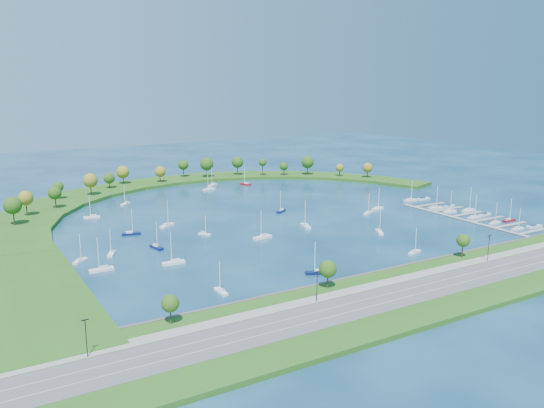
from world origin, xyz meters
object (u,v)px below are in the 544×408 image
moored_boat_6 (126,203)px  docked_boat_9 (449,206)px  moored_boat_19 (102,269)px  docked_boat_3 (509,220)px  moored_boat_9 (246,184)px  docked_boat_6 (449,211)px  moored_boat_5 (205,233)px  docked_boat_8 (435,207)px  moored_boat_0 (174,262)px  moored_boat_10 (263,236)px  moored_boat_17 (306,225)px  docked_boat_10 (410,200)px  docked_boat_7 (469,210)px  moored_boat_15 (213,184)px  docked_boat_2 (495,222)px  moored_boat_16 (368,212)px  moored_boat_11 (131,233)px  moored_boat_2 (92,216)px  moored_boat_4 (378,208)px  docked_boat_5 (485,214)px  moored_boat_18 (379,231)px  moored_boat_8 (414,251)px  moored_boat_7 (111,253)px  moored_boat_14 (209,189)px  docked_boat_11 (423,199)px  docked_boat_1 (534,226)px  moored_boat_13 (80,260)px  moored_boat_21 (156,246)px  harbor_tower (162,176)px  docked_boat_4 (474,217)px  moored_boat_20 (221,290)px  docked_boat_0 (518,228)px  dock_system (471,218)px  moored_boat_3 (317,272)px  moored_boat_12 (167,225)px

moored_boat_6 → docked_boat_9: moored_boat_6 is taller
moored_boat_19 → docked_boat_3: bearing=171.1°
moored_boat_9 → docked_boat_6: moored_boat_9 is taller
moored_boat_5 → docked_boat_9: moored_boat_5 is taller
docked_boat_8 → moored_boat_0: bearing=-164.2°
moored_boat_0 → moored_boat_10: bearing=-160.6°
moored_boat_17 → docked_boat_10: 88.14m
moored_boat_17 → docked_boat_7: bearing=-86.5°
moored_boat_15 → docked_boat_2: 181.68m
moored_boat_10 → docked_boat_2: moored_boat_10 is taller
moored_boat_16 → moored_boat_11: bearing=142.2°
moored_boat_2 → docked_boat_3: size_ratio=1.05×
moored_boat_4 → docked_boat_5: (39.04, -39.52, -0.29)m
moored_boat_18 → moored_boat_8: bearing=13.3°
moored_boat_5 → moored_boat_7: moored_boat_7 is taller
moored_boat_14 → moored_boat_18: moored_boat_14 is taller
moored_boat_19 → docked_boat_9: bearing=-177.7°
moored_boat_14 → docked_boat_10: moored_boat_14 is taller
docked_boat_3 → docked_boat_11: docked_boat_3 is taller
docked_boat_1 → docked_boat_3: docked_boat_3 is taller
docked_boat_3 → moored_boat_13: bearing=166.4°
moored_boat_8 → moored_boat_18: size_ratio=0.89×
moored_boat_21 → harbor_tower: bearing=147.6°
docked_boat_3 → docked_boat_4: (-10.51, 12.82, 0.03)m
moored_boat_8 → docked_boat_8: (68.98, 53.96, 0.06)m
harbor_tower → moored_boat_13: size_ratio=0.40×
moored_boat_2 → moored_boat_5: 69.64m
moored_boat_8 → docked_boat_2: 70.63m
moored_boat_17 → docked_boat_1: moored_boat_17 is taller
moored_boat_4 → docked_boat_8: (28.57, -14.89, 0.02)m
moored_boat_20 → docked_boat_2: (156.23, 14.09, -0.00)m
docked_boat_2 → docked_boat_7: docked_boat_7 is taller
moored_boat_2 → moored_boat_15: (91.54, 50.80, 0.01)m
moored_boat_19 → docked_boat_9: moored_boat_19 is taller
moored_boat_10 → docked_boat_2: 117.19m
moored_boat_19 → docked_boat_0: size_ratio=1.25×
dock_system → moored_boat_3: bearing=-166.1°
moored_boat_4 → docked_boat_11: bearing=-3.7°
docked_boat_5 → moored_boat_9: bearing=106.2°
moored_boat_4 → docked_boat_5: moored_boat_4 is taller
moored_boat_6 → docked_boat_7: 190.60m
moored_boat_17 → docked_boat_10: bearing=-64.1°
moored_boat_18 → docked_boat_4: bearing=115.3°
moored_boat_0 → docked_boat_0: size_ratio=1.24×
moored_boat_0 → docked_boat_11: moored_boat_0 is taller
moored_boat_7 → docked_boat_10: bearing=120.9°
moored_boat_15 → moored_boat_17: 122.41m
moored_boat_15 → moored_boat_16: (36.85, -116.10, -0.04)m
docked_boat_6 → moored_boat_20: bearing=-160.8°
moored_boat_12 → docked_boat_9: (151.49, -39.28, -0.36)m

